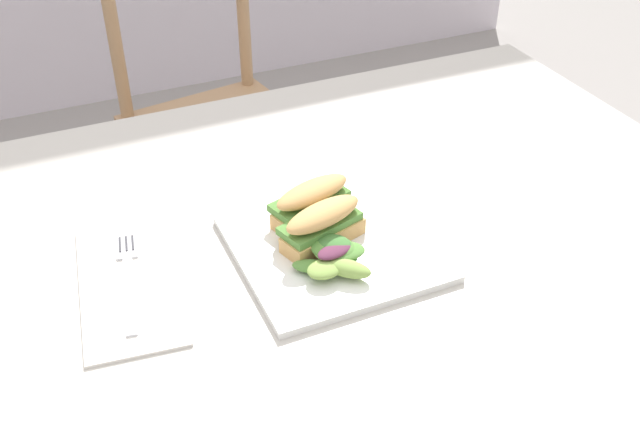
{
  "coord_description": "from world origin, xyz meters",
  "views": [
    {
      "loc": [
        -0.23,
        -0.72,
        1.33
      ],
      "look_at": [
        0.09,
        -0.0,
        0.76
      ],
      "focal_mm": 41.86,
      "sensor_mm": 36.0,
      "label": 1
    }
  ],
  "objects_px": {
    "chair_wooden_far": "(214,121)",
    "fork_on_napkin": "(128,274)",
    "plate_lunch": "(333,248)",
    "sandwich_half_front": "(323,224)",
    "sandwich_half_back": "(312,202)",
    "dining_table": "(314,339)"
  },
  "relations": [
    {
      "from": "dining_table",
      "to": "fork_on_napkin",
      "type": "relative_size",
      "value": 6.95
    },
    {
      "from": "sandwich_half_back",
      "to": "fork_on_napkin",
      "type": "distance_m",
      "value": 0.25
    },
    {
      "from": "chair_wooden_far",
      "to": "fork_on_napkin",
      "type": "distance_m",
      "value": 0.98
    },
    {
      "from": "dining_table",
      "to": "fork_on_napkin",
      "type": "bearing_deg",
      "value": 158.11
    },
    {
      "from": "sandwich_half_front",
      "to": "sandwich_half_back",
      "type": "distance_m",
      "value": 0.05
    },
    {
      "from": "chair_wooden_far",
      "to": "sandwich_half_front",
      "type": "relative_size",
      "value": 7.22
    },
    {
      "from": "plate_lunch",
      "to": "sandwich_half_front",
      "type": "distance_m",
      "value": 0.04
    },
    {
      "from": "dining_table",
      "to": "sandwich_half_back",
      "type": "bearing_deg",
      "value": 67.27
    },
    {
      "from": "chair_wooden_far",
      "to": "sandwich_half_back",
      "type": "distance_m",
      "value": 0.93
    },
    {
      "from": "chair_wooden_far",
      "to": "dining_table",
      "type": "bearing_deg",
      "value": -98.64
    },
    {
      "from": "sandwich_half_front",
      "to": "sandwich_half_back",
      "type": "height_order",
      "value": "same"
    },
    {
      "from": "sandwich_half_front",
      "to": "chair_wooden_far",
      "type": "bearing_deg",
      "value": 82.88
    },
    {
      "from": "dining_table",
      "to": "plate_lunch",
      "type": "height_order",
      "value": "plate_lunch"
    },
    {
      "from": "sandwich_half_front",
      "to": "dining_table",
      "type": "bearing_deg",
      "value": -127.17
    },
    {
      "from": "dining_table",
      "to": "sandwich_half_back",
      "type": "distance_m",
      "value": 0.18
    },
    {
      "from": "dining_table",
      "to": "sandwich_half_back",
      "type": "xyz_separation_m",
      "value": [
        0.04,
        0.09,
        0.15
      ]
    },
    {
      "from": "plate_lunch",
      "to": "sandwich_half_back",
      "type": "relative_size",
      "value": 2.0
    },
    {
      "from": "dining_table",
      "to": "plate_lunch",
      "type": "relative_size",
      "value": 5.34
    },
    {
      "from": "sandwich_half_back",
      "to": "fork_on_napkin",
      "type": "relative_size",
      "value": 0.65
    },
    {
      "from": "chair_wooden_far",
      "to": "sandwich_half_back",
      "type": "bearing_deg",
      "value": -97.04
    },
    {
      "from": "plate_lunch",
      "to": "sandwich_half_front",
      "type": "height_order",
      "value": "sandwich_half_front"
    },
    {
      "from": "chair_wooden_far",
      "to": "fork_on_napkin",
      "type": "bearing_deg",
      "value": -112.2
    }
  ]
}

